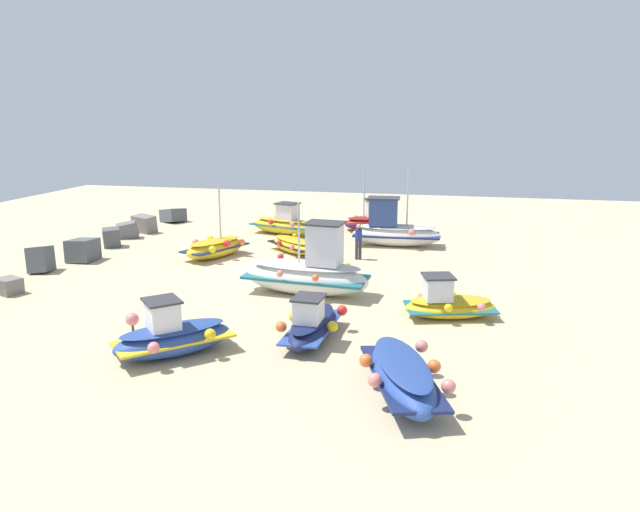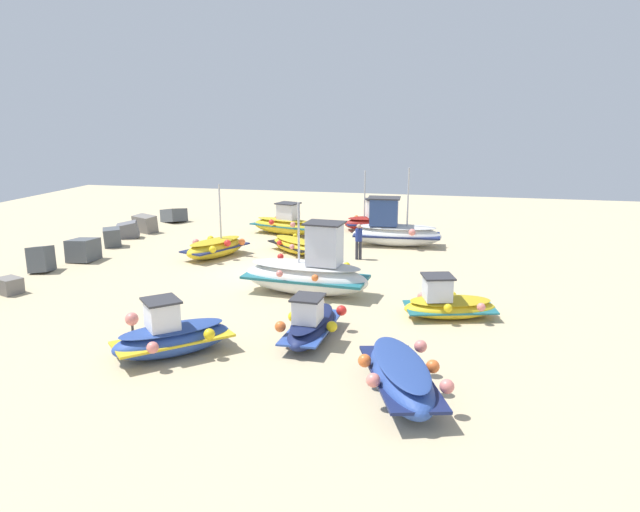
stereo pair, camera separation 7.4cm
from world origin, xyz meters
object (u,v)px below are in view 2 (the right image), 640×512
fishing_boat_3 (285,224)px  person_walking (359,239)px  fishing_boat_1 (394,230)px  fishing_boat_2 (372,220)px  fishing_boat_0 (311,324)px  fishing_boat_6 (172,336)px  fishing_boat_4 (308,272)px  fishing_boat_9 (294,245)px  fishing_boat_5 (216,247)px  mooring_buoy_0 (132,319)px  fishing_boat_8 (401,376)px  fishing_boat_7 (448,304)px

fishing_boat_3 → person_walking: fishing_boat_3 is taller
fishing_boat_1 → fishing_boat_2: (3.80, 1.67, -0.21)m
fishing_boat_0 → fishing_boat_3: size_ratio=0.83×
fishing_boat_1 → fishing_boat_6: 15.95m
fishing_boat_0 → fishing_boat_4: bearing=-162.0°
fishing_boat_6 → fishing_boat_4: bearing=-153.9°
fishing_boat_0 → person_walking: bearing=-175.9°
fishing_boat_0 → fishing_boat_9: bearing=-159.2°
fishing_boat_5 → mooring_buoy_0: 9.66m
fishing_boat_9 → fishing_boat_3: bearing=-27.1°
fishing_boat_0 → fishing_boat_5: (9.01, 6.79, -0.01)m
fishing_boat_6 → fishing_boat_8: size_ratio=0.84×
fishing_boat_9 → fishing_boat_7: bearing=175.0°
fishing_boat_7 → fishing_boat_8: fishing_boat_7 is taller
fishing_boat_6 → fishing_boat_9: 12.68m
fishing_boat_1 → fishing_boat_6: bearing=70.3°
fishing_boat_9 → person_walking: person_walking is taller
fishing_boat_3 → fishing_boat_9: bearing=-52.6°
fishing_boat_1 → fishing_boat_9: fishing_boat_1 is taller
fishing_boat_0 → fishing_boat_5: fishing_boat_5 is taller
fishing_boat_1 → fishing_boat_3: (1.55, 6.19, -0.22)m
fishing_boat_3 → fishing_boat_4: bearing=-53.5°
fishing_boat_3 → fishing_boat_5: bearing=-90.0°
fishing_boat_2 → fishing_boat_4: fishing_boat_4 is taller
fishing_boat_4 → fishing_boat_9: (6.32, 2.29, -0.47)m
fishing_boat_5 → fishing_boat_9: size_ratio=1.17×
fishing_boat_3 → mooring_buoy_0: (-15.44, 0.48, -0.18)m
fishing_boat_0 → mooring_buoy_0: fishing_boat_0 is taller
fishing_boat_1 → fishing_boat_5: (-4.30, 7.86, -0.33)m
fishing_boat_6 → fishing_boat_8: 6.58m
fishing_boat_3 → fishing_boat_8: 19.64m
fishing_boat_4 → fishing_boat_7: (-1.47, -5.13, -0.38)m
fishing_boat_9 → fishing_boat_0: bearing=149.5°
fishing_boat_1 → person_walking: (-3.21, 1.29, 0.15)m
fishing_boat_2 → fishing_boat_5: size_ratio=0.96×
fishing_boat_7 → fishing_boat_2: bearing=-87.9°
fishing_boat_6 → person_walking: 12.51m
fishing_boat_7 → mooring_buoy_0: size_ratio=5.36×
fishing_boat_8 → fishing_boat_7: bearing=151.3°
fishing_boat_2 → fishing_boat_6: size_ratio=1.01×
fishing_boat_0 → mooring_buoy_0: size_ratio=5.58×
fishing_boat_6 → mooring_buoy_0: size_ratio=5.55×
fishing_boat_8 → fishing_boat_5: bearing=-160.4°
fishing_boat_6 → fishing_boat_9: fishing_boat_6 is taller
person_walking → mooring_buoy_0: 11.96m
fishing_boat_5 → fishing_boat_7: size_ratio=1.09×
person_walking → fishing_boat_0: bearing=-16.5°
fishing_boat_0 → fishing_boat_8: bearing=46.7°
fishing_boat_1 → fishing_boat_2: size_ratio=1.33×
fishing_boat_1 → fishing_boat_8: size_ratio=1.13×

